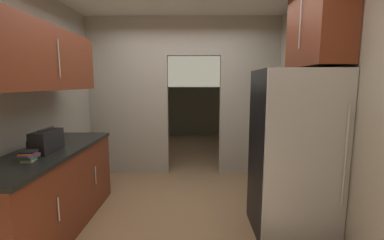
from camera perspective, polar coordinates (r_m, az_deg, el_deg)
The scene contains 10 objects.
ground at distance 3.29m, azimuth -3.17°, elevation -20.75°, with size 20.00×20.00×0.00m, color #93704C.
kitchen_partition at distance 4.45m, azimuth -2.58°, elevation 6.11°, with size 3.26×0.12×2.70m.
adjoining_room_shell at distance 6.75m, azimuth -1.03°, elevation 6.07°, with size 3.26×3.54×2.70m.
kitchen_flank_right at distance 2.83m, azimuth 32.08°, elevation 2.00°, with size 0.10×4.07×2.70m, color #ADA899.
refrigerator at distance 2.89m, azimuth 21.63°, elevation -6.98°, with size 0.78×0.72×1.73m.
lower_cabinet_run at distance 3.18m, azimuth -28.88°, elevation -13.82°, with size 0.63×1.94×0.91m.
upper_cabinet_counterside at distance 2.98m, azimuth -30.73°, elevation 11.77°, with size 0.36×1.74×0.63m.
upper_cabinet_fridgeside at distance 3.04m, azimuth 26.42°, elevation 19.23°, with size 0.36×0.86×0.92m.
boombox at distance 2.97m, azimuth -29.71°, elevation -4.11°, with size 0.17×0.38×0.24m.
book_stack at distance 2.70m, azimuth -32.65°, elevation -6.74°, with size 0.15×0.16×0.10m.
Camera 1 is at (0.21, -2.88, 1.59)m, focal length 23.87 mm.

